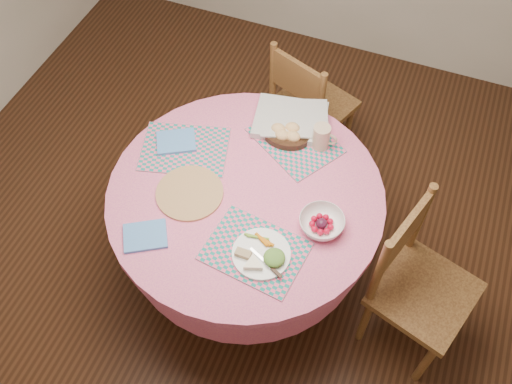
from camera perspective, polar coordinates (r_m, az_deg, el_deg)
ground at (r=3.17m, az=-0.85°, el=-7.93°), size 4.00×4.00×0.00m
room_envelope at (r=1.83m, az=-1.53°, el=17.75°), size 4.01×4.01×2.71m
dining_table at (r=2.69m, az=-0.99°, el=-2.46°), size 1.24×1.24×0.75m
chair_right at (r=2.70m, az=15.74°, el=-8.72°), size 0.52×0.53×0.92m
chair_back at (r=3.29m, az=5.25°, el=8.74°), size 0.52×0.51×0.88m
placemat_front at (r=2.36m, az=-0.08°, el=-5.91°), size 0.43×0.35×0.01m
placemat_left at (r=2.69m, az=-7.14°, el=4.29°), size 0.47×0.40×0.01m
placemat_back at (r=2.71m, az=3.93°, el=5.17°), size 0.50×0.47×0.01m
wicker_trivet at (r=2.53m, az=-6.65°, el=-0.09°), size 0.30×0.30×0.01m
napkin_near at (r=2.44m, az=-11.02°, el=-4.34°), size 0.23×0.21×0.01m
napkin_far at (r=2.72m, az=-7.99°, el=5.04°), size 0.23×0.21×0.01m
dinner_plate at (r=2.33m, az=0.66°, el=-6.28°), size 0.24×0.24×0.05m
bread_bowl at (r=2.70m, az=3.05°, el=5.90°), size 0.23×0.23×0.08m
latte_mug at (r=2.65m, az=6.60°, el=5.50°), size 0.12×0.08×0.12m
fruit_bowl at (r=2.42m, az=6.58°, el=-3.13°), size 0.23×0.23×0.06m
newspaper_stack at (r=2.77m, az=3.51°, el=7.25°), size 0.40×0.34×0.04m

